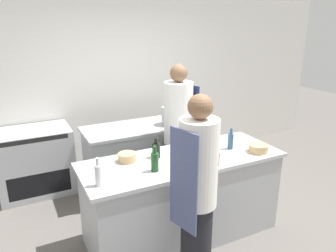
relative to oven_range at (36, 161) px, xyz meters
name	(u,v)px	position (x,y,z in m)	size (l,w,h in m)	color
ground_plane	(182,233)	(1.33, -1.75, -0.45)	(16.00, 16.00, 0.00)	#605B56
wall_back	(117,81)	(1.33, 0.38, 0.95)	(8.00, 0.06, 2.80)	silver
prep_counter	(182,197)	(1.33, -1.75, 0.01)	(2.15, 0.80, 0.93)	#A8AAAF
pass_counter	(147,156)	(1.43, -0.55, 0.01)	(1.73, 0.69, 0.93)	#A8AAAF
oven_range	(36,161)	(0.00, 0.00, 0.00)	(0.97, 0.66, 0.91)	#A8AAAF
chef_at_prep_near	(197,195)	(1.09, -2.43, 0.44)	(0.37, 0.36, 1.77)	black
chef_at_stove	(178,136)	(1.63, -1.10, 0.46)	(0.40, 0.39, 1.81)	black
bottle_olive_oil	(231,141)	(1.93, -1.76, 0.57)	(0.06, 0.06, 0.24)	#2D5175
bottle_vinegar	(215,159)	(1.53, -2.06, 0.55)	(0.08, 0.08, 0.19)	#5B2319
bottle_wine	(156,150)	(1.09, -1.61, 0.56)	(0.09, 0.09, 0.22)	black
bottle_cooking_oil	(155,161)	(0.94, -1.90, 0.58)	(0.07, 0.07, 0.26)	#19471E
bottle_sauce	(98,175)	(0.39, -1.94, 0.58)	(0.06, 0.06, 0.26)	silver
bowl_mixing_large	(127,157)	(0.78, -1.57, 0.52)	(0.19, 0.19, 0.09)	tan
bowl_prep_small	(258,148)	(2.15, -1.97, 0.52)	(0.21, 0.21, 0.08)	tan
cup	(203,142)	(1.73, -1.53, 0.51)	(0.08, 0.08, 0.08)	#B2382D
cutting_board	(191,154)	(1.46, -1.71, 0.48)	(0.41, 0.25, 0.01)	white
stockpot	(170,116)	(1.74, -0.66, 0.60)	(0.23, 0.23, 0.25)	#A8AAAF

